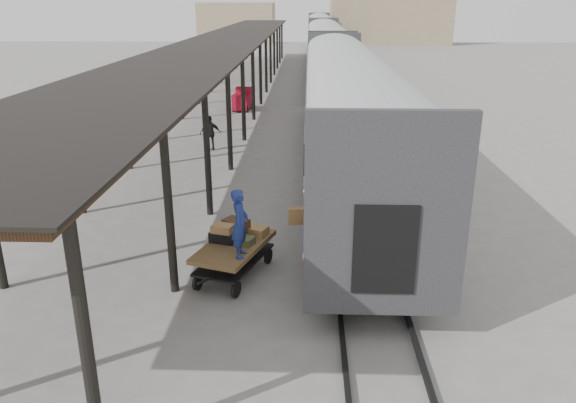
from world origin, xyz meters
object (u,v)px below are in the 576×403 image
Objects in this scene: baggage_cart at (234,252)px; porter at (240,223)px; pedestrian at (210,133)px; luggage_tug at (242,100)px.

baggage_cart is 1.65× the size of porter.
pedestrian is at bearing 120.97° from baggage_cart.
pedestrian is (-2.62, 12.25, 0.14)m from baggage_cart.
baggage_cart is at bearing 24.99° from porter.
porter is at bearing 88.73° from pedestrian.
luggage_tug reaches higher than baggage_cart.
porter is 13.24m from pedestrian.
baggage_cart is at bearing -76.64° from luggage_tug.
baggage_cart is 1.24m from porter.
porter is at bearing -50.07° from baggage_cart.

